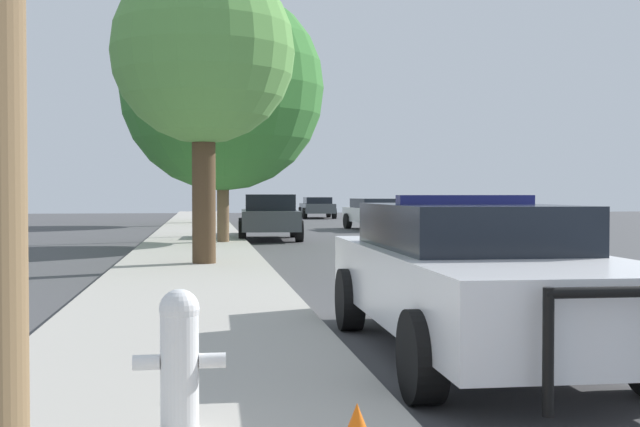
% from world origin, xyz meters
% --- Properties ---
extents(sidewalk_left, '(3.00, 110.00, 0.13)m').
position_xyz_m(sidewalk_left, '(-5.10, 0.00, 0.07)').
color(sidewalk_left, '#ADA89E').
rests_on(sidewalk_left, ground_plane).
extents(police_car, '(2.12, 5.28, 1.52)m').
position_xyz_m(police_car, '(-2.39, 0.74, 0.77)').
color(police_car, white).
rests_on(police_car, ground_plane).
extents(fire_hydrant, '(0.54, 0.24, 0.85)m').
position_xyz_m(fire_hydrant, '(-5.04, -1.77, 0.58)').
color(fire_hydrant, white).
rests_on(fire_hydrant, sidewalk_left).
extents(traffic_light, '(3.84, 0.35, 5.52)m').
position_xyz_m(traffic_light, '(-3.33, 19.76, 4.01)').
color(traffic_light, '#424247').
rests_on(traffic_light, sidewalk_left).
extents(car_background_distant, '(2.10, 4.48, 1.27)m').
position_xyz_m(car_background_distant, '(2.01, 41.63, 0.69)').
color(car_background_distant, '#474C51').
rests_on(car_background_distant, ground_plane).
extents(car_background_oncoming, '(2.14, 4.41, 1.30)m').
position_xyz_m(car_background_oncoming, '(2.20, 26.11, 0.70)').
color(car_background_oncoming, silver).
rests_on(car_background_oncoming, ground_plane).
extents(car_background_midblock, '(2.17, 4.31, 1.49)m').
position_xyz_m(car_background_midblock, '(-2.72, 19.68, 0.78)').
color(car_background_midblock, '#474C51').
rests_on(car_background_midblock, ground_plane).
extents(tree_sidewalk_far, '(6.14, 6.14, 8.65)m').
position_xyz_m(tree_sidewalk_far, '(-5.05, 31.90, 5.69)').
color(tree_sidewalk_far, '#4C3823').
rests_on(tree_sidewalk_far, sidewalk_left).
extents(tree_sidewalk_mid, '(5.84, 5.84, 7.31)m').
position_xyz_m(tree_sidewalk_mid, '(-4.31, 16.69, 4.51)').
color(tree_sidewalk_mid, brown).
rests_on(tree_sidewalk_mid, sidewalk_left).
extents(tree_sidewalk_near, '(3.67, 3.67, 6.06)m').
position_xyz_m(tree_sidewalk_near, '(-4.87, 9.68, 4.32)').
color(tree_sidewalk_near, '#4C3823').
rests_on(tree_sidewalk_near, sidewalk_left).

